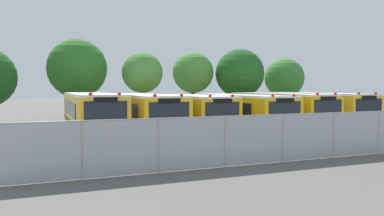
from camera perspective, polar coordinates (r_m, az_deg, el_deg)
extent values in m
plane|color=#595651|center=(24.80, 3.73, -3.61)|extent=(160.00, 160.00, 0.00)
cube|color=yellow|center=(22.70, -15.37, -0.77)|extent=(2.68, 10.29, 2.12)
cube|color=white|center=(22.65, -15.41, 2.06)|extent=(2.63, 10.08, 0.12)
cube|color=black|center=(17.68, -13.14, -4.71)|extent=(2.48, 0.22, 0.36)
cube|color=black|center=(17.60, -13.22, -0.61)|extent=(2.00, 0.11, 1.02)
cube|color=black|center=(23.17, -12.44, 0.19)|extent=(0.23, 7.98, 0.76)
cube|color=black|center=(22.85, -18.55, 0.05)|extent=(0.23, 7.98, 0.76)
cube|color=black|center=(22.73, -15.35, -1.84)|extent=(2.71, 10.39, 0.10)
sphere|color=red|center=(17.86, -11.23, 2.16)|extent=(0.18, 0.18, 0.18)
sphere|color=red|center=(17.64, -15.49, 2.09)|extent=(0.18, 0.18, 0.18)
cube|color=black|center=(17.57, -13.24, 1.27)|extent=(1.10, 0.11, 0.24)
cylinder|color=black|center=(19.32, -10.72, -4.11)|extent=(0.30, 1.01, 1.00)
cylinder|color=black|center=(18.99, -17.10, -4.32)|extent=(0.30, 1.01, 1.00)
cylinder|color=black|center=(26.20, -13.94, -2.24)|extent=(0.30, 1.01, 1.00)
cylinder|color=black|center=(25.96, -18.64, -2.36)|extent=(0.30, 1.01, 1.00)
cube|color=yellow|center=(23.17, -7.54, -0.70)|extent=(2.65, 11.23, 2.05)
cube|color=white|center=(23.12, -7.56, 1.98)|extent=(2.60, 11.01, 0.12)
cube|color=black|center=(17.80, -3.47, -4.58)|extent=(2.50, 0.21, 0.36)
cube|color=black|center=(17.73, -3.53, -0.67)|extent=(2.01, 0.10, 0.98)
cube|color=black|center=(23.75, -4.78, 0.20)|extent=(0.20, 8.73, 0.74)
cube|color=black|center=(23.20, -10.71, 0.09)|extent=(0.20, 8.73, 0.74)
cube|color=black|center=(23.20, -7.53, -1.71)|extent=(2.68, 11.34, 0.10)
sphere|color=red|center=(18.06, -1.65, 1.99)|extent=(0.18, 0.18, 0.18)
sphere|color=red|center=(17.67, -5.78, 1.95)|extent=(0.18, 0.18, 0.18)
cube|color=black|center=(17.69, -3.52, 1.12)|extent=(1.10, 0.10, 0.24)
cylinder|color=black|center=(19.52, -1.67, -3.98)|extent=(0.30, 1.00, 1.00)
cylinder|color=black|center=(18.95, -7.91, -4.23)|extent=(0.30, 1.00, 1.00)
cylinder|color=black|center=(27.17, -7.07, -1.97)|extent=(0.30, 1.00, 1.00)
cylinder|color=black|center=(26.76, -11.59, -2.09)|extent=(0.30, 1.00, 1.00)
cube|color=yellow|center=(23.87, 0.09, -0.65)|extent=(2.53, 9.06, 1.97)
cube|color=white|center=(23.82, 0.09, 1.86)|extent=(2.48, 8.88, 0.12)
cube|color=black|center=(19.74, 4.83, -3.82)|extent=(2.47, 0.19, 0.36)
cube|color=black|center=(19.68, 4.78, -0.44)|extent=(1.98, 0.08, 0.95)
cube|color=black|center=(24.59, 2.52, 0.20)|extent=(0.13, 7.05, 0.71)
cube|color=black|center=(23.73, -2.94, 0.09)|extent=(0.13, 7.05, 0.71)
cube|color=black|center=(23.90, 0.09, -1.59)|extent=(2.55, 9.16, 0.10)
sphere|color=red|center=(20.09, 6.29, 1.88)|extent=(0.18, 0.18, 0.18)
sphere|color=red|center=(19.52, 2.81, 1.86)|extent=(0.18, 0.18, 0.18)
cube|color=black|center=(19.64, 4.80, 1.10)|extent=(1.09, 0.09, 0.24)
cylinder|color=black|center=(21.52, 5.71, -3.32)|extent=(0.29, 1.00, 1.00)
cylinder|color=black|center=(20.66, 0.39, -3.58)|extent=(0.29, 1.00, 1.00)
cylinder|color=black|center=(26.84, 0.16, -2.01)|extent=(0.29, 1.00, 1.00)
cylinder|color=black|center=(26.16, -4.21, -2.16)|extent=(0.29, 1.00, 1.00)
cube|color=yellow|center=(25.45, 7.24, -0.42)|extent=(2.61, 10.80, 1.98)
cube|color=white|center=(25.40, 7.25, 1.95)|extent=(2.55, 10.58, 0.12)
cube|color=black|center=(20.88, 14.28, -3.52)|extent=(2.54, 0.19, 0.36)
cube|color=black|center=(20.82, 14.24, -0.31)|extent=(2.04, 0.08, 0.95)
cube|color=black|center=(26.30, 9.37, 0.37)|extent=(0.13, 8.40, 0.71)
cube|color=black|center=(25.13, 4.37, 0.27)|extent=(0.13, 8.40, 0.71)
cube|color=black|center=(25.47, 7.23, -1.31)|extent=(2.63, 10.91, 0.10)
sphere|color=red|center=(21.32, 15.52, 1.89)|extent=(0.18, 0.18, 0.18)
sphere|color=red|center=(20.54, 12.43, 1.88)|extent=(0.18, 0.18, 0.18)
cube|color=black|center=(20.78, 14.28, 1.16)|extent=(1.12, 0.09, 0.24)
cylinder|color=black|center=(22.71, 14.43, -3.07)|extent=(0.29, 1.00, 1.00)
cylinder|color=black|center=(21.52, 9.61, -3.35)|extent=(0.29, 1.00, 1.00)
cylinder|color=black|center=(29.19, 5.84, -1.61)|extent=(0.29, 1.00, 1.00)
cylinder|color=black|center=(28.28, 1.83, -1.75)|extent=(0.29, 1.00, 1.00)
cube|color=yellow|center=(26.95, 13.16, -0.21)|extent=(2.53, 10.35, 2.05)
cube|color=white|center=(26.91, 13.19, 2.10)|extent=(2.48, 10.15, 0.12)
cube|color=black|center=(22.86, 20.40, -3.05)|extent=(2.41, 0.20, 0.36)
cube|color=black|center=(22.80, 20.38, 0.00)|extent=(1.94, 0.09, 0.99)
cube|color=black|center=(27.86, 14.89, 0.55)|extent=(0.17, 8.05, 0.74)
cube|color=black|center=(26.54, 10.65, 0.48)|extent=(0.17, 8.05, 0.74)
cube|color=black|center=(26.98, 13.15, -1.08)|extent=(2.56, 10.46, 0.10)
sphere|color=red|center=(23.33, 21.36, 2.06)|extent=(0.18, 0.18, 0.18)
sphere|color=red|center=(22.49, 18.88, 2.07)|extent=(0.18, 0.18, 0.18)
cube|color=black|center=(22.77, 20.43, 1.40)|extent=(1.06, 0.10, 0.24)
cylinder|color=black|center=(24.65, 20.00, -2.67)|extent=(0.30, 1.00, 1.00)
cylinder|color=black|center=(23.36, 16.10, -2.92)|extent=(0.30, 1.00, 1.00)
cylinder|color=black|center=(30.39, 11.27, -1.46)|extent=(0.30, 1.00, 1.00)
cylinder|color=black|center=(29.35, 7.81, -1.60)|extent=(0.30, 1.00, 1.00)
cube|color=yellow|center=(29.24, 18.25, -0.01)|extent=(2.70, 10.65, 2.06)
cube|color=white|center=(29.21, 18.29, 2.13)|extent=(2.64, 10.43, 0.12)
cube|color=black|center=(25.34, 25.80, -2.57)|extent=(2.54, 0.21, 0.36)
cube|color=black|center=(25.29, 25.78, 0.20)|extent=(2.04, 0.10, 0.99)
cube|color=black|center=(30.26, 19.78, 0.69)|extent=(0.20, 8.27, 0.74)
cube|color=black|center=(28.70, 15.92, 0.63)|extent=(0.20, 8.27, 0.74)
cube|color=black|center=(29.27, 18.24, -0.82)|extent=(2.72, 10.75, 0.10)
sphere|color=red|center=(25.87, 26.61, 2.05)|extent=(0.18, 0.18, 0.18)
sphere|color=red|center=(24.89, 24.46, 2.07)|extent=(0.18, 0.18, 0.18)
cube|color=black|center=(25.26, 25.83, 1.46)|extent=(1.12, 0.10, 0.24)
cylinder|color=black|center=(27.15, 25.18, -2.26)|extent=(0.30, 1.01, 1.00)
cylinder|color=black|center=(25.63, 21.71, -2.49)|extent=(0.30, 1.01, 1.00)
cylinder|color=black|center=(32.74, 15.93, -1.19)|extent=(0.30, 1.01, 1.00)
cylinder|color=black|center=(31.50, 12.69, -1.32)|extent=(0.30, 1.01, 1.00)
cylinder|color=#4C3823|center=(32.74, -17.29, 0.26)|extent=(0.32, 0.32, 2.68)
sphere|color=#286623|center=(32.74, -17.38, 5.88)|extent=(4.98, 4.98, 4.98)
sphere|color=#286623|center=(32.75, -17.02, 6.12)|extent=(3.94, 3.94, 3.94)
cylinder|color=#4C3823|center=(31.65, -7.69, 0.48)|extent=(0.38, 0.38, 2.90)
sphere|color=#478438|center=(31.64, -7.72, 5.47)|extent=(3.48, 3.48, 3.48)
sphere|color=#478438|center=(31.91, -7.76, 6.30)|extent=(2.14, 2.14, 2.14)
cylinder|color=#4C3823|center=(35.52, 0.16, 0.79)|extent=(0.46, 0.46, 2.90)
sphere|color=#478438|center=(35.52, 0.16, 5.52)|extent=(3.94, 3.94, 3.94)
sphere|color=#478438|center=(35.62, -1.25, 5.94)|extent=(2.20, 2.20, 2.20)
cylinder|color=#4C3823|center=(36.15, 7.39, 0.52)|extent=(0.31, 0.31, 2.53)
sphere|color=#1E561E|center=(36.13, 7.42, 5.35)|extent=(4.74, 4.74, 4.74)
sphere|color=#1E561E|center=(36.25, 7.91, 4.96)|extent=(3.69, 3.69, 3.69)
cylinder|color=#4C3823|center=(40.61, 14.09, 0.64)|extent=(0.41, 0.41, 2.38)
sphere|color=#387A2D|center=(40.59, 14.14, 4.55)|extent=(4.21, 4.21, 4.21)
sphere|color=#387A2D|center=(40.31, 13.25, 4.61)|extent=(2.79, 2.79, 2.79)
cylinder|color=#9EA0A3|center=(12.23, -16.74, -6.26)|extent=(0.07, 0.07, 1.91)
cylinder|color=#9EA0A3|center=(12.68, -5.24, -5.81)|extent=(0.07, 0.07, 1.91)
cylinder|color=#9EA0A3|center=(13.59, 5.09, -5.20)|extent=(0.07, 0.07, 1.91)
cylinder|color=#9EA0A3|center=(14.88, 13.85, -4.55)|extent=(0.07, 0.07, 1.91)
cylinder|color=#9EA0A3|center=(16.45, 21.07, -3.93)|extent=(0.07, 0.07, 1.91)
cylinder|color=#9EA0A3|center=(18.25, 26.94, -3.39)|extent=(0.07, 0.07, 1.91)
cube|color=#ADB2B7|center=(15.64, 17.65, -4.23)|extent=(22.72, 0.02, 1.87)
cylinder|color=#9EA0A3|center=(15.55, 17.70, -0.85)|extent=(22.72, 0.04, 0.04)
cone|color=#EA5914|center=(19.12, 23.34, -4.85)|extent=(0.53, 0.53, 0.70)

